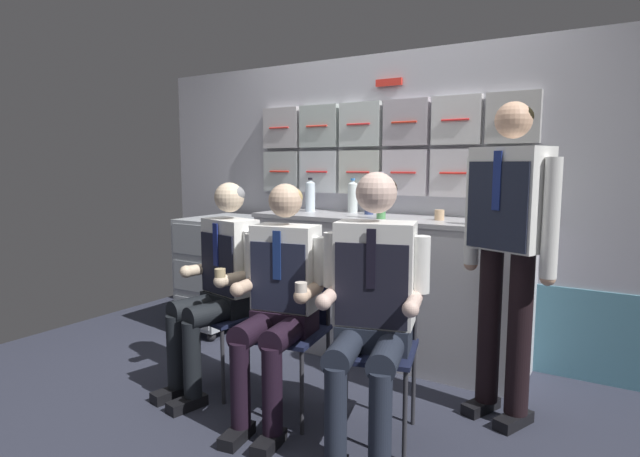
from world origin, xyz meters
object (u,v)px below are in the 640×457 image
Objects in this scene: folding_chair_near_trolley at (377,327)px; crew_member_standing at (508,236)px; crew_member_left at (219,278)px; folding_chair_left at (242,297)px; water_bottle_clear at (486,204)px; crew_member_near_trolley at (372,296)px; crew_member_right at (279,292)px; service_trolley at (219,270)px; paper_cup_blue at (286,205)px; folding_chair_right at (292,313)px.

crew_member_standing is (0.52, 0.45, 0.45)m from folding_chair_near_trolley.
crew_member_standing is at bearing 18.73° from crew_member_left.
water_bottle_clear is at bearing 29.16° from folding_chair_left.
folding_chair_near_trolley is at bearing 105.18° from crew_member_near_trolley.
folding_chair_left is 0.22m from crew_member_left.
folding_chair_left is 0.69× the size of crew_member_right.
crew_member_left reaches higher than folding_chair_left.
folding_chair_left is 1.58m from water_bottle_clear.
crew_member_near_trolley is at bearing -27.11° from service_trolley.
crew_member_right is 1.46m from paper_cup_blue.
service_trolley is 1.08× the size of folding_chair_right.
folding_chair_right is 0.60m from crew_member_near_trolley.
crew_member_left is at bearing -47.19° from service_trolley.
crew_member_near_trolley is (0.52, 0.02, 0.05)m from crew_member_right.
folding_chair_right is (1.28, -0.80, 0.04)m from service_trolley.
folding_chair_near_trolley is (1.79, -0.79, 0.04)m from service_trolley.
crew_member_left is (-0.03, -0.16, 0.15)m from folding_chair_left.
folding_chair_near_trolley is at bearing -23.69° from service_trolley.
paper_cup_blue is at bearing 141.74° from folding_chair_near_trolley.
crew_member_left is at bearing -161.27° from crew_member_standing.
paper_cup_blue is at bearing 108.34° from folding_chair_left.
crew_member_left reaches higher than folding_chair_right.
service_trolley is 1.08× the size of folding_chair_left.
crew_member_left is 1.05m from crew_member_near_trolley.
paper_cup_blue is (-1.79, 0.55, 0.05)m from crew_member_standing.
folding_chair_left is 0.47m from folding_chair_right.
service_trolley is 2.20m from water_bottle_clear.
crew_member_right is 1.22m from crew_member_standing.
folding_chair_near_trolley is at bearing -5.42° from folding_chair_left.
folding_chair_left is 0.57m from crew_member_right.
crew_member_near_trolley is at bearing -106.04° from water_bottle_clear.
crew_member_standing reaches higher than folding_chair_left.
service_trolley reaches higher than folding_chair_left.
paper_cup_blue is (-0.78, 1.18, 0.35)m from crew_member_right.
folding_chair_near_trolley is at bearing 3.90° from crew_member_left.
crew_member_standing is (0.48, 0.60, 0.25)m from crew_member_near_trolley.
service_trolley is at bearing 132.81° from crew_member_left.
service_trolley is at bearing 156.31° from folding_chair_near_trolley.
water_bottle_clear is (0.28, 0.96, 0.38)m from crew_member_near_trolley.
crew_member_standing is at bearing 24.19° from folding_chair_right.
crew_member_near_trolley reaches higher than folding_chair_left.
crew_member_left is 14.60× the size of paper_cup_blue.
folding_chair_left is at bearing -71.66° from paper_cup_blue.
service_trolley is 10.86× the size of paper_cup_blue.
folding_chair_near_trolley is 1.69m from paper_cup_blue.
folding_chair_left is 1.00× the size of folding_chair_near_trolley.
service_trolley is 3.44× the size of water_bottle_clear.
folding_chair_right is 0.69× the size of crew_member_right.
paper_cup_blue is at bearing 138.65° from crew_member_near_trolley.
water_bottle_clear is at bearing 68.56° from folding_chair_near_trolley.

